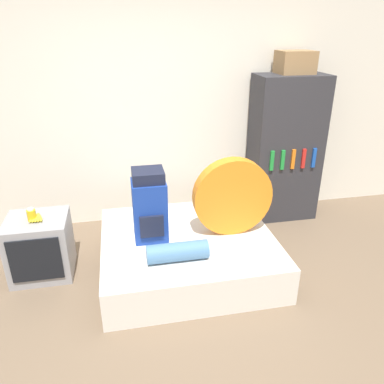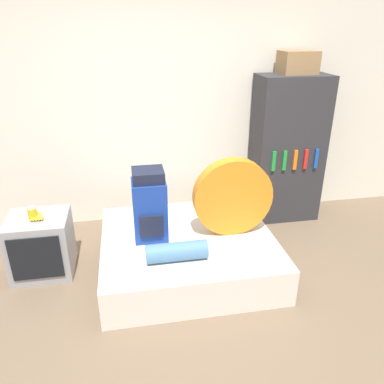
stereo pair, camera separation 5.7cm
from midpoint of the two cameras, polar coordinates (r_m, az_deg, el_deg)
ground_plane at (r=3.10m, az=2.67°, el=-20.11°), size 16.00×16.00×0.00m
wall_back at (r=4.27m, az=-3.02°, el=12.48°), size 8.00×0.05×2.60m
bed at (r=3.63m, az=-0.22°, el=-9.06°), size 1.59×1.43×0.35m
backpack at (r=3.39m, az=-6.00°, el=-2.11°), size 0.30×0.31×0.66m
tent_bag at (r=3.46m, az=6.68°, el=-0.75°), size 0.74×0.13×0.74m
sleeping_roll at (r=3.17m, az=-1.82°, el=-9.07°), size 0.52×0.16×0.16m
television at (r=3.78m, az=-21.57°, el=-7.54°), size 0.54×0.50×0.57m
canister at (r=3.61m, az=-22.72°, el=-3.03°), size 0.08×0.08×0.12m
banana_bunch at (r=3.63m, az=-22.03°, el=-3.43°), size 0.13×0.18×0.03m
bookshelf at (r=4.49m, az=14.64°, el=6.23°), size 0.78×0.46×1.68m
cardboard_box at (r=4.36m, az=16.19°, el=18.44°), size 0.38×0.30×0.24m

